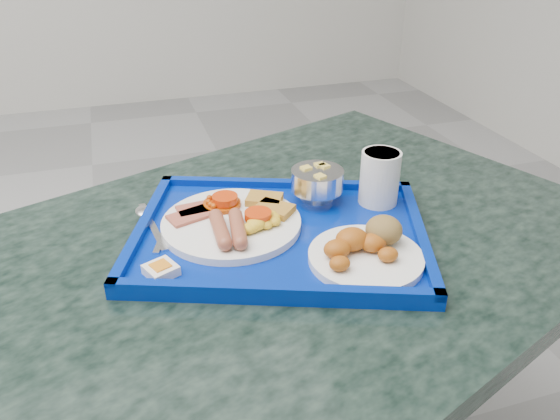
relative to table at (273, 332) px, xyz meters
name	(u,v)px	position (x,y,z in m)	size (l,w,h in m)	color
table	(273,332)	(0.00, 0.00, 0.00)	(1.35, 1.13, 0.72)	slate
tray	(280,235)	(0.02, 0.01, 0.19)	(0.56, 0.48, 0.03)	#032293
main_plate	(235,220)	(-0.05, 0.05, 0.21)	(0.23, 0.23, 0.04)	white
bread_plate	(367,249)	(0.12, -0.10, 0.22)	(0.17, 0.17, 0.06)	white
fruit_bowl	(317,181)	(0.11, 0.09, 0.24)	(0.09, 0.09, 0.06)	silver
juice_cup	(380,176)	(0.21, 0.06, 0.25)	(0.07, 0.07, 0.10)	white
spoon	(149,217)	(-0.18, 0.12, 0.20)	(0.07, 0.16, 0.01)	silver
knife	(153,226)	(-0.18, 0.09, 0.20)	(0.01, 0.16, 0.00)	silver
jam_packet	(161,270)	(-0.18, -0.05, 0.21)	(0.05, 0.05, 0.02)	white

